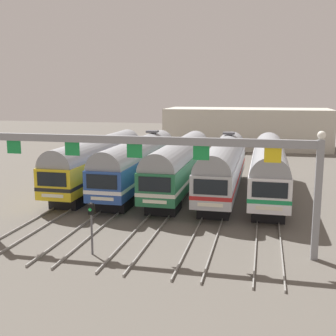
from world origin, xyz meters
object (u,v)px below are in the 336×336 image
(commuter_train_stainless, at_px, (223,165))
(commuter_train_white, at_px, (269,166))
(commuter_train_green, at_px, (180,163))
(yard_signal_mast, at_px, (91,219))
(catenary_gantry, at_px, (135,158))
(commuter_train_blue, at_px, (138,162))
(commuter_train_yellow, at_px, (98,160))

(commuter_train_stainless, relative_size, commuter_train_white, 1.00)
(commuter_train_green, relative_size, commuter_train_white, 1.00)
(commuter_train_green, distance_m, commuter_train_white, 7.68)
(commuter_train_stainless, distance_m, yard_signal_mast, 16.55)
(commuter_train_stainless, xyz_separation_m, catenary_gantry, (-3.84, -13.50, 2.53))
(commuter_train_green, xyz_separation_m, catenary_gantry, (0.00, -13.49, 2.53))
(commuter_train_white, distance_m, yard_signal_mast, 18.24)
(commuter_train_green, height_order, catenary_gantry, catenary_gantry)
(yard_signal_mast, bearing_deg, commuter_train_white, 58.23)
(yard_signal_mast, bearing_deg, commuter_train_stainless, 69.62)
(commuter_train_white, bearing_deg, commuter_train_stainless, 179.93)
(commuter_train_white, xyz_separation_m, catenary_gantry, (-7.68, -13.49, 2.53))
(commuter_train_green, relative_size, commuter_train_stainless, 1.00)
(commuter_train_blue, distance_m, commuter_train_green, 3.84)
(commuter_train_green, bearing_deg, catenary_gantry, -90.00)
(commuter_train_blue, xyz_separation_m, commuter_train_stainless, (7.68, 0.00, 0.00))
(commuter_train_white, bearing_deg, commuter_train_green, 180.00)
(commuter_train_yellow, xyz_separation_m, catenary_gantry, (7.68, -13.49, 2.53))
(catenary_gantry, bearing_deg, commuter_train_yellow, 119.64)
(commuter_train_blue, relative_size, commuter_train_white, 1.00)
(commuter_train_white, bearing_deg, commuter_train_blue, 179.98)
(commuter_train_blue, distance_m, catenary_gantry, 14.26)
(commuter_train_blue, xyz_separation_m, commuter_train_white, (11.52, -0.00, -0.00))
(commuter_train_stainless, height_order, yard_signal_mast, commuter_train_stainless)
(commuter_train_blue, relative_size, commuter_train_green, 1.00)
(catenary_gantry, relative_size, yard_signal_mast, 6.94)
(commuter_train_yellow, relative_size, catenary_gantry, 0.88)
(catenary_gantry, bearing_deg, commuter_train_white, 60.36)
(commuter_train_yellow, distance_m, commuter_train_green, 7.68)
(commuter_train_blue, xyz_separation_m, catenary_gantry, (3.84, -13.50, 2.53))
(commuter_train_green, bearing_deg, commuter_train_white, 0.00)
(commuter_train_green, relative_size, catenary_gantry, 0.88)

